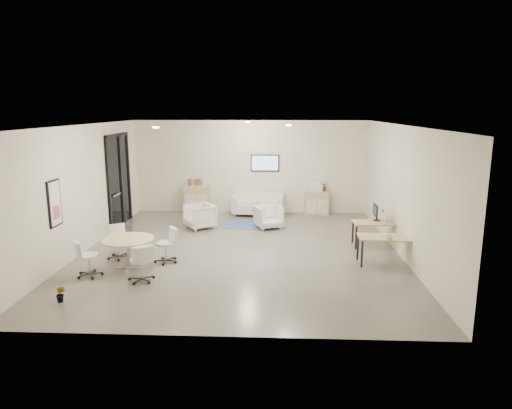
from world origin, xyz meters
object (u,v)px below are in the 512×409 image
at_px(desk_front, 386,239).
at_px(loveseat, 258,205).
at_px(sideboard_left, 197,199).
at_px(sideboard_right, 317,203).
at_px(armchair_right, 269,216).
at_px(desk_rear, 378,224).
at_px(round_table, 128,242).
at_px(armchair_left, 200,215).

bearing_deg(desk_front, loveseat, 125.80).
relative_size(sideboard_left, sideboard_right, 1.20).
xyz_separation_m(armchair_right, desk_front, (2.80, -3.16, 0.22)).
distance_m(armchair_right, desk_rear, 3.41).
xyz_separation_m(sideboard_left, desk_front, (5.33, -5.07, 0.11)).
height_order(sideboard_right, loveseat, sideboard_right).
distance_m(sideboard_right, armchair_right, 2.53).
bearing_deg(desk_front, round_table, -171.35).
distance_m(loveseat, round_table, 6.15).
bearing_deg(loveseat, armchair_right, -72.92).
distance_m(sideboard_left, armchair_right, 3.17).
relative_size(loveseat, armchair_right, 2.33).
height_order(loveseat, armchair_right, armchair_right).
distance_m(sideboard_right, desk_front, 5.24).
bearing_deg(round_table, desk_rear, 18.48).
distance_m(sideboard_left, desk_front, 7.36).
bearing_deg(desk_rear, sideboard_right, 106.22).
relative_size(armchair_left, desk_front, 0.63).
xyz_separation_m(desk_rear, desk_front, (-0.11, -1.40, -0.00)).
relative_size(sideboard_right, round_table, 0.69).
height_order(desk_front, round_table, round_table).
bearing_deg(armchair_left, loveseat, 102.68).
distance_m(sideboard_right, desk_rear, 3.93).
xyz_separation_m(sideboard_left, round_table, (-0.58, -5.69, 0.14)).
bearing_deg(loveseat, sideboard_right, 10.39).
xyz_separation_m(sideboard_left, loveseat, (2.14, -0.18, -0.14)).
height_order(loveseat, desk_front, loveseat).
distance_m(sideboard_left, loveseat, 2.15).
height_order(sideboard_left, loveseat, sideboard_left).
distance_m(loveseat, armchair_right, 1.77).
relative_size(sideboard_left, armchair_left, 1.20).
relative_size(sideboard_right, desk_front, 0.62).
bearing_deg(armchair_left, armchair_right, 58.61).
bearing_deg(sideboard_left, round_table, -95.82).
height_order(armchair_right, desk_front, armchair_right).
bearing_deg(desk_rear, armchair_left, 158.76).
bearing_deg(desk_front, sideboard_right, 105.73).
distance_m(sideboard_left, armchair_left, 2.06).
relative_size(armchair_left, desk_rear, 0.62).
height_order(armchair_left, desk_rear, armchair_left).
bearing_deg(sideboard_right, loveseat, -174.07).
bearing_deg(armchair_left, round_table, -49.57).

